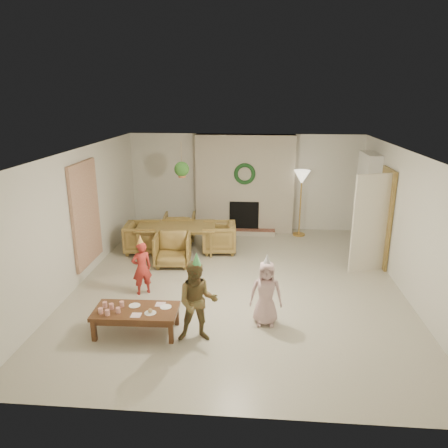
# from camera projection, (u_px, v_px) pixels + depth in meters

# --- Properties ---
(floor) EXTENTS (7.00, 7.00, 0.00)m
(floor) POSITION_uv_depth(u_px,v_px,m) (238.00, 283.00, 8.04)
(floor) COLOR #B7B29E
(floor) RESTS_ON ground
(ceiling) EXTENTS (7.00, 7.00, 0.00)m
(ceiling) POSITION_uv_depth(u_px,v_px,m) (239.00, 152.00, 7.31)
(ceiling) COLOR white
(ceiling) RESTS_ON wall_back
(wall_back) EXTENTS (7.00, 0.00, 7.00)m
(wall_back) POSITION_uv_depth(u_px,v_px,m) (245.00, 182.00, 11.01)
(wall_back) COLOR silver
(wall_back) RESTS_ON floor
(wall_front) EXTENTS (7.00, 0.00, 7.00)m
(wall_front) POSITION_uv_depth(u_px,v_px,m) (222.00, 317.00, 4.34)
(wall_front) COLOR silver
(wall_front) RESTS_ON floor
(wall_left) EXTENTS (0.00, 7.00, 7.00)m
(wall_left) POSITION_uv_depth(u_px,v_px,m) (79.00, 217.00, 7.91)
(wall_left) COLOR silver
(wall_left) RESTS_ON floor
(wall_right) EXTENTS (0.00, 7.00, 7.00)m
(wall_right) POSITION_uv_depth(u_px,v_px,m) (408.00, 224.00, 7.44)
(wall_right) COLOR silver
(wall_right) RESTS_ON floor
(fireplace_mass) EXTENTS (2.50, 0.40, 2.50)m
(fireplace_mass) POSITION_uv_depth(u_px,v_px,m) (245.00, 184.00, 10.82)
(fireplace_mass) COLOR #5A2818
(fireplace_mass) RESTS_ON floor
(fireplace_hearth) EXTENTS (1.60, 0.30, 0.12)m
(fireplace_hearth) POSITION_uv_depth(u_px,v_px,m) (244.00, 232.00, 10.83)
(fireplace_hearth) COLOR maroon
(fireplace_hearth) RESTS_ON floor
(fireplace_firebox) EXTENTS (0.75, 0.12, 0.75)m
(fireplace_firebox) POSITION_uv_depth(u_px,v_px,m) (244.00, 216.00, 10.88)
(fireplace_firebox) COLOR black
(fireplace_firebox) RESTS_ON floor
(fireplace_wreath) EXTENTS (0.54, 0.10, 0.54)m
(fireplace_wreath) POSITION_uv_depth(u_px,v_px,m) (245.00, 174.00, 10.51)
(fireplace_wreath) COLOR #18411E
(fireplace_wreath) RESTS_ON fireplace_mass
(floor_lamp_base) EXTENTS (0.31, 0.31, 0.03)m
(floor_lamp_base) POSITION_uv_depth(u_px,v_px,m) (299.00, 234.00, 10.78)
(floor_lamp_base) COLOR gold
(floor_lamp_base) RESTS_ON floor
(floor_lamp_post) EXTENTS (0.03, 0.03, 1.50)m
(floor_lamp_post) POSITION_uv_depth(u_px,v_px,m) (300.00, 206.00, 10.56)
(floor_lamp_post) COLOR gold
(floor_lamp_post) RESTS_ON floor
(floor_lamp_shade) EXTENTS (0.40, 0.40, 0.33)m
(floor_lamp_shade) POSITION_uv_depth(u_px,v_px,m) (302.00, 177.00, 10.35)
(floor_lamp_shade) COLOR beige
(floor_lamp_shade) RESTS_ON floor_lamp_post
(bookshelf_carcass) EXTENTS (0.30, 1.00, 2.20)m
(bookshelf_carcass) POSITION_uv_depth(u_px,v_px,m) (366.00, 201.00, 9.69)
(bookshelf_carcass) COLOR white
(bookshelf_carcass) RESTS_ON floor
(bookshelf_shelf_a) EXTENTS (0.30, 0.92, 0.03)m
(bookshelf_shelf_a) POSITION_uv_depth(u_px,v_px,m) (363.00, 228.00, 9.88)
(bookshelf_shelf_a) COLOR white
(bookshelf_shelf_a) RESTS_ON bookshelf_carcass
(bookshelf_shelf_b) EXTENTS (0.30, 0.92, 0.03)m
(bookshelf_shelf_b) POSITION_uv_depth(u_px,v_px,m) (364.00, 211.00, 9.76)
(bookshelf_shelf_b) COLOR white
(bookshelf_shelf_b) RESTS_ON bookshelf_carcass
(bookshelf_shelf_c) EXTENTS (0.30, 0.92, 0.03)m
(bookshelf_shelf_c) POSITION_uv_depth(u_px,v_px,m) (366.00, 195.00, 9.64)
(bookshelf_shelf_c) COLOR white
(bookshelf_shelf_c) RESTS_ON bookshelf_carcass
(bookshelf_shelf_d) EXTENTS (0.30, 0.92, 0.03)m
(bookshelf_shelf_d) POSITION_uv_depth(u_px,v_px,m) (368.00, 177.00, 9.53)
(bookshelf_shelf_d) COLOR white
(bookshelf_shelf_d) RESTS_ON bookshelf_carcass
(books_row_lower) EXTENTS (0.20, 0.40, 0.24)m
(books_row_lower) POSITION_uv_depth(u_px,v_px,m) (364.00, 224.00, 9.70)
(books_row_lower) COLOR maroon
(books_row_lower) RESTS_ON bookshelf_shelf_a
(books_row_mid) EXTENTS (0.20, 0.44, 0.24)m
(books_row_mid) POSITION_uv_depth(u_px,v_px,m) (364.00, 205.00, 9.77)
(books_row_mid) COLOR #245F86
(books_row_mid) RESTS_ON bookshelf_shelf_b
(books_row_upper) EXTENTS (0.20, 0.36, 0.22)m
(books_row_upper) POSITION_uv_depth(u_px,v_px,m) (367.00, 190.00, 9.51)
(books_row_upper) COLOR gold
(books_row_upper) RESTS_ON bookshelf_shelf_c
(door_frame) EXTENTS (0.05, 0.86, 2.04)m
(door_frame) POSITION_uv_depth(u_px,v_px,m) (385.00, 218.00, 8.65)
(door_frame) COLOR olive
(door_frame) RESTS_ON floor
(door_leaf) EXTENTS (0.77, 0.32, 2.00)m
(door_leaf) POSITION_uv_depth(u_px,v_px,m) (370.00, 224.00, 8.33)
(door_leaf) COLOR beige
(door_leaf) RESTS_ON floor
(curtain_panel) EXTENTS (0.06, 1.20, 2.00)m
(curtain_panel) POSITION_uv_depth(u_px,v_px,m) (86.00, 214.00, 8.09)
(curtain_panel) COLOR #CAAD8F
(curtain_panel) RESTS_ON wall_left
(dining_table) EXTENTS (1.84, 1.13, 0.62)m
(dining_table) POSITION_uv_depth(u_px,v_px,m) (176.00, 239.00, 9.55)
(dining_table) COLOR olive
(dining_table) RESTS_ON floor
(dining_chair_near) EXTENTS (0.79, 0.81, 0.68)m
(dining_chair_near) POSITION_uv_depth(u_px,v_px,m) (173.00, 250.00, 8.80)
(dining_chair_near) COLOR olive
(dining_chair_near) RESTS_ON floor
(dining_chair_far) EXTENTS (0.79, 0.81, 0.68)m
(dining_chair_far) POSITION_uv_depth(u_px,v_px,m) (180.00, 227.00, 10.28)
(dining_chair_far) COLOR olive
(dining_chair_far) RESTS_ON floor
(dining_chair_left) EXTENTS (0.81, 0.79, 0.68)m
(dining_chair_left) POSITION_uv_depth(u_px,v_px,m) (142.00, 238.00, 9.54)
(dining_chair_left) COLOR olive
(dining_chair_left) RESTS_ON floor
(dining_chair_right) EXTENTS (0.81, 0.79, 0.68)m
(dining_chair_right) POSITION_uv_depth(u_px,v_px,m) (219.00, 237.00, 9.55)
(dining_chair_right) COLOR olive
(dining_chair_right) RESTS_ON floor
(hanging_plant_cord) EXTENTS (0.01, 0.01, 0.70)m
(hanging_plant_cord) POSITION_uv_depth(u_px,v_px,m) (181.00, 158.00, 8.94)
(hanging_plant_cord) COLOR tan
(hanging_plant_cord) RESTS_ON ceiling
(hanging_plant_pot) EXTENTS (0.16, 0.16, 0.12)m
(hanging_plant_pot) POSITION_uv_depth(u_px,v_px,m) (182.00, 175.00, 9.04)
(hanging_plant_pot) COLOR #9B5832
(hanging_plant_pot) RESTS_ON hanging_plant_cord
(hanging_plant_foliage) EXTENTS (0.32, 0.32, 0.32)m
(hanging_plant_foliage) POSITION_uv_depth(u_px,v_px,m) (182.00, 169.00, 9.01)
(hanging_plant_foliage) COLOR #23531B
(hanging_plant_foliage) RESTS_ON hanging_plant_pot
(coffee_table_top) EXTENTS (1.27, 0.66, 0.06)m
(coffee_table_top) POSITION_uv_depth(u_px,v_px,m) (136.00, 311.00, 6.27)
(coffee_table_top) COLOR #57341D
(coffee_table_top) RESTS_ON floor
(coffee_table_apron) EXTENTS (1.17, 0.56, 0.08)m
(coffee_table_apron) POSITION_uv_depth(u_px,v_px,m) (136.00, 315.00, 6.29)
(coffee_table_apron) COLOR #57341D
(coffee_table_apron) RESTS_ON floor
(coffee_leg_fl) EXTENTS (0.07, 0.07, 0.33)m
(coffee_leg_fl) POSITION_uv_depth(u_px,v_px,m) (94.00, 331.00, 6.11)
(coffee_leg_fl) COLOR #57341D
(coffee_leg_fl) RESTS_ON floor
(coffee_leg_fr) EXTENTS (0.07, 0.07, 0.33)m
(coffee_leg_fr) POSITION_uv_depth(u_px,v_px,m) (171.00, 333.00, 6.05)
(coffee_leg_fr) COLOR #57341D
(coffee_leg_fr) RESTS_ON floor
(coffee_leg_bl) EXTENTS (0.07, 0.07, 0.33)m
(coffee_leg_bl) POSITION_uv_depth(u_px,v_px,m) (105.00, 313.00, 6.60)
(coffee_leg_bl) COLOR #57341D
(coffee_leg_bl) RESTS_ON floor
(coffee_leg_br) EXTENTS (0.07, 0.07, 0.33)m
(coffee_leg_br) POSITION_uv_depth(u_px,v_px,m) (177.00, 315.00, 6.54)
(coffee_leg_br) COLOR #57341D
(coffee_leg_br) RESTS_ON floor
(cup_a) EXTENTS (0.07, 0.07, 0.09)m
(cup_a) POSITION_uv_depth(u_px,v_px,m) (101.00, 311.00, 6.13)
(cup_a) COLOR white
(cup_a) RESTS_ON coffee_table_top
(cup_b) EXTENTS (0.07, 0.07, 0.09)m
(cup_b) POSITION_uv_depth(u_px,v_px,m) (105.00, 305.00, 6.32)
(cup_b) COLOR white
(cup_b) RESTS_ON coffee_table_top
(cup_c) EXTENTS (0.07, 0.07, 0.09)m
(cup_c) POSITION_uv_depth(u_px,v_px,m) (107.00, 313.00, 6.08)
(cup_c) COLOR white
(cup_c) RESTS_ON coffee_table_top
(cup_d) EXTENTS (0.07, 0.07, 0.09)m
(cup_d) POSITION_uv_depth(u_px,v_px,m) (111.00, 306.00, 6.27)
(cup_d) COLOR white
(cup_d) RESTS_ON coffee_table_top
(cup_e) EXTENTS (0.07, 0.07, 0.09)m
(cup_e) POSITION_uv_depth(u_px,v_px,m) (118.00, 310.00, 6.15)
(cup_e) COLOR white
(cup_e) RESTS_ON coffee_table_top
(cup_f) EXTENTS (0.07, 0.07, 0.09)m
(cup_f) POSITION_uv_depth(u_px,v_px,m) (122.00, 304.00, 6.33)
(cup_f) COLOR white
(cup_f) RESTS_ON coffee_table_top
(plate_a) EXTENTS (0.18, 0.18, 0.01)m
(plate_a) POSITION_uv_depth(u_px,v_px,m) (135.00, 305.00, 6.37)
(plate_a) COLOR white
(plate_a) RESTS_ON coffee_table_top
(plate_b) EXTENTS (0.18, 0.18, 0.01)m
(plate_b) POSITION_uv_depth(u_px,v_px,m) (150.00, 313.00, 6.16)
(plate_b) COLOR white
(plate_b) RESTS_ON coffee_table_top
(plate_c) EXTENTS (0.18, 0.18, 0.01)m
(plate_c) POSITION_uv_depth(u_px,v_px,m) (166.00, 307.00, 6.33)
(plate_c) COLOR white
(plate_c) RESTS_ON coffee_table_top
(food_scoop) EXTENTS (0.07, 0.07, 0.07)m
(food_scoop) POSITION_uv_depth(u_px,v_px,m) (150.00, 311.00, 6.14)
(food_scoop) COLOR tan
(food_scoop) RESTS_ON plate_b
(napkin_left) EXTENTS (0.15, 0.15, 0.01)m
(napkin_left) POSITION_uv_depth(u_px,v_px,m) (136.00, 315.00, 6.09)
(napkin_left) COLOR #ECAEC1
(napkin_left) RESTS_ON coffee_table_top
(napkin_right) EXTENTS (0.15, 0.15, 0.01)m
(napkin_right) POSITION_uv_depth(u_px,v_px,m) (160.00, 304.00, 6.41)
(napkin_right) COLOR #ECAEC1
(napkin_right) RESTS_ON coffee_table_top
(child_red) EXTENTS (0.43, 0.39, 0.98)m
(child_red) POSITION_uv_depth(u_px,v_px,m) (142.00, 268.00, 7.48)
(child_red) COLOR #AB2B24
(child_red) RESTS_ON floor
(party_hat_red) EXTENTS (0.16, 0.16, 0.19)m
(party_hat_red) POSITION_uv_depth(u_px,v_px,m) (140.00, 240.00, 7.33)
(party_hat_red) COLOR #D8DD49
(party_hat_red) RESTS_ON child_red
(child_plaid) EXTENTS (0.64, 0.53, 1.22)m
(child_plaid) POSITION_uv_depth(u_px,v_px,m) (197.00, 302.00, 6.01)
(child_plaid) COLOR brown
(child_plaid) RESTS_ON floor
(party_hat_plaid) EXTENTS (0.17, 0.17, 0.20)m
(party_hat_plaid) POSITION_uv_depth(u_px,v_px,m) (197.00, 259.00, 5.82)
(party_hat_plaid) COLOR #52C165
(party_hat_plaid) RESTS_ON child_plaid
(child_pink) EXTENTS (0.50, 0.33, 1.03)m
(child_pink) POSITION_uv_depth(u_px,v_px,m) (266.00, 293.00, 6.48)
(child_pink) COLOR #CBA2A5
(child_pink) RESTS_ON floor
(party_hat_pink) EXTENTS (0.16, 0.16, 0.19)m
(party_hat_pink) POSITION_uv_depth(u_px,v_px,m) (267.00, 260.00, 6.31)
(party_hat_pink) COLOR silver
(party_hat_pink) RESTS_ON child_pink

